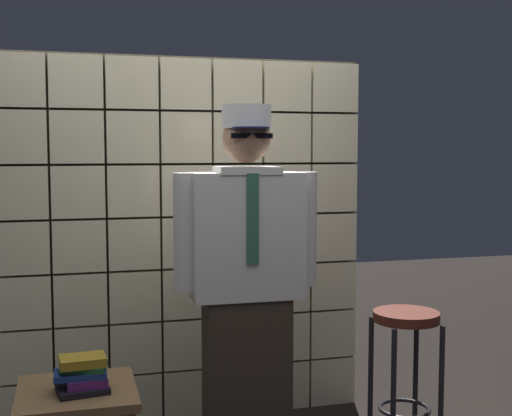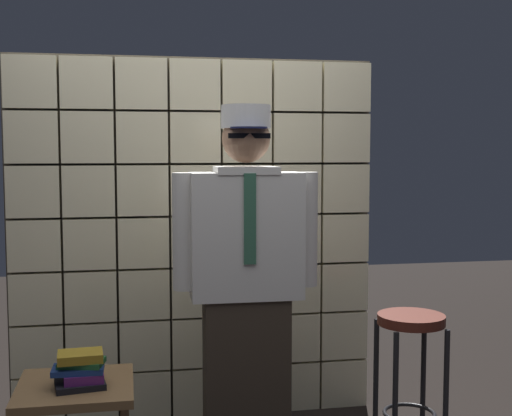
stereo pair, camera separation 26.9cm
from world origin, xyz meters
name	(u,v)px [view 1 (the left image)]	position (x,y,z in m)	size (l,w,h in m)	color
glass_block_wall	(186,242)	(0.00, 1.16, 1.04)	(2.11, 0.10, 2.11)	beige
standing_person	(247,283)	(0.17, 0.43, 0.92)	(0.70, 0.30, 1.77)	#382D23
bar_stool	(406,347)	(1.02, 0.42, 0.55)	(0.34, 0.34, 0.73)	#592319
side_table	(77,403)	(-0.63, 0.36, 0.44)	(0.52, 0.52, 0.50)	brown
book_stack	(83,375)	(-0.60, 0.32, 0.58)	(0.24, 0.22, 0.16)	black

